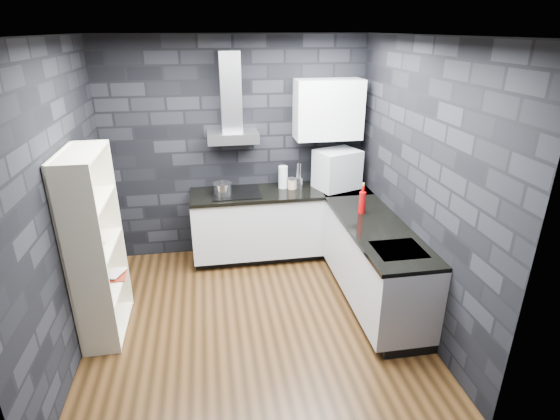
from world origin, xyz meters
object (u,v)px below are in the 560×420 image
object	(u,v)px
pot	(222,189)
storage_jar	(292,184)
red_bottle	(362,203)
fruit_bowl	(93,248)
glass_vase	(283,177)
utensil_crock	(298,183)
appliance_garage	(337,170)
bookshelf	(96,247)

from	to	relation	value
pot	storage_jar	distance (m)	0.86
red_bottle	fruit_bowl	size ratio (longest dim) A/B	1.12
glass_vase	red_bottle	xyz separation A→B (m)	(0.70, -0.94, -0.02)
storage_jar	fruit_bowl	size ratio (longest dim) A/B	0.57
utensil_crock	storage_jar	bearing A→B (deg)	-171.06
storage_jar	appliance_garage	distance (m)	0.58
storage_jar	utensil_crock	xyz separation A→B (m)	(0.09, 0.01, 0.01)
pot	utensil_crock	xyz separation A→B (m)	(0.94, 0.10, -0.01)
pot	glass_vase	distance (m)	0.77
storage_jar	fruit_bowl	distance (m)	2.46
pot	storage_jar	bearing A→B (deg)	5.75
utensil_crock	appliance_garage	size ratio (longest dim) A/B	0.27
bookshelf	fruit_bowl	distance (m)	0.10
storage_jar	red_bottle	distance (m)	1.07
appliance_garage	red_bottle	distance (m)	0.84
utensil_crock	fruit_bowl	bearing A→B (deg)	-147.93
utensil_crock	red_bottle	distance (m)	1.03
utensil_crock	fruit_bowl	world-z (taller)	utensil_crock
red_bottle	fruit_bowl	world-z (taller)	red_bottle
utensil_crock	red_bottle	world-z (taller)	red_bottle
storage_jar	bookshelf	xyz separation A→B (m)	(-2.07, -1.25, -0.06)
glass_vase	pot	bearing A→B (deg)	-169.52
glass_vase	appliance_garage	distance (m)	0.67
utensil_crock	appliance_garage	xyz separation A→B (m)	(0.47, -0.06, 0.16)
pot	appliance_garage	distance (m)	1.43
glass_vase	storage_jar	distance (m)	0.14
glass_vase	fruit_bowl	world-z (taller)	glass_vase
storage_jar	bookshelf	world-z (taller)	bookshelf
bookshelf	glass_vase	bearing A→B (deg)	43.71
pot	appliance_garage	xyz separation A→B (m)	(1.42, 0.04, 0.15)
appliance_garage	red_bottle	world-z (taller)	appliance_garage
bookshelf	red_bottle	bearing A→B (deg)	18.03
red_bottle	bookshelf	size ratio (longest dim) A/B	0.13
storage_jar	fruit_bowl	world-z (taller)	storage_jar
glass_vase	bookshelf	size ratio (longest dim) A/B	0.15
glass_vase	bookshelf	world-z (taller)	bookshelf
pot	red_bottle	distance (m)	1.66
pot	bookshelf	distance (m)	1.68
utensil_crock	red_bottle	size ratio (longest dim) A/B	0.56
glass_vase	utensil_crock	size ratio (longest dim) A/B	2.04
glass_vase	appliance_garage	xyz separation A→B (m)	(0.66, -0.10, 0.09)
bookshelf	fruit_bowl	bearing A→B (deg)	-79.77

